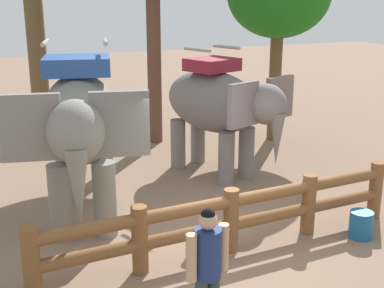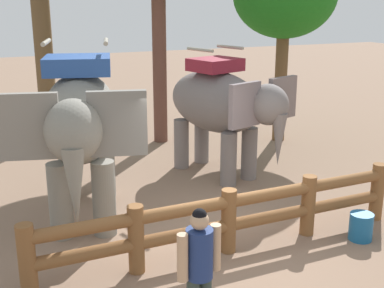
% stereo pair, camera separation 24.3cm
% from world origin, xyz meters
% --- Properties ---
extents(ground_plane, '(60.00, 60.00, 0.00)m').
position_xyz_m(ground_plane, '(0.00, 0.00, 0.00)').
color(ground_plane, '#816450').
extents(log_fence, '(6.35, 0.36, 1.05)m').
position_xyz_m(log_fence, '(0.00, -0.28, 0.60)').
color(log_fence, brown).
rests_on(log_fence, ground).
extents(elephant_near_left, '(2.45, 3.85, 3.22)m').
position_xyz_m(elephant_near_left, '(-1.84, 1.82, 1.81)').
color(elephant_near_left, gray).
rests_on(elephant_near_left, ground).
extents(elephant_center, '(2.33, 3.44, 2.88)m').
position_xyz_m(elephant_center, '(1.50, 3.04, 1.62)').
color(elephant_center, slate).
rests_on(elephant_center, ground).
extents(tourist_woman_in_black, '(0.58, 0.37, 1.65)m').
position_xyz_m(tourist_woman_in_black, '(-1.28, -2.03, 0.95)').
color(tourist_woman_in_black, '#2C3934').
rests_on(tourist_woman_in_black, ground).
extents(feed_bucket, '(0.39, 0.39, 0.46)m').
position_xyz_m(feed_bucket, '(2.23, -0.79, 0.23)').
color(feed_bucket, '#19598C').
rests_on(feed_bucket, ground).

